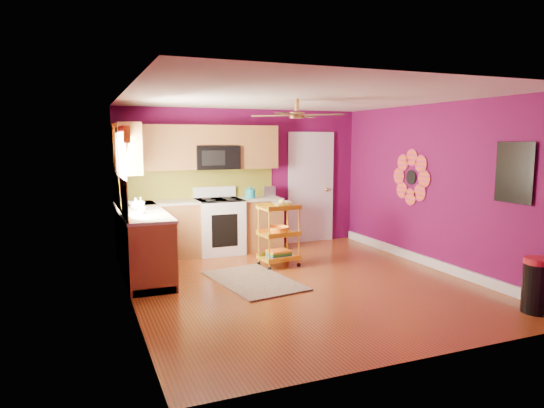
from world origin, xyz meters
name	(u,v)px	position (x,y,z in m)	size (l,w,h in m)	color
ground	(302,283)	(0.00, 0.00, 0.00)	(5.00, 5.00, 0.00)	maroon
room_envelope	(305,164)	(0.03, 0.00, 1.63)	(4.54, 5.04, 2.52)	#620B45
lower_cabinets	(177,235)	(-1.35, 1.82, 0.43)	(2.81, 2.31, 0.94)	brown
electric_range	(219,225)	(-0.55, 2.17, 0.48)	(0.76, 0.66, 1.13)	white
upper_cabinetry	(177,149)	(-1.24, 2.17, 1.80)	(2.80, 2.30, 1.26)	brown
left_window	(122,156)	(-2.22, 1.05, 1.74)	(0.08, 1.35, 1.08)	white
panel_door	(311,189)	(1.35, 2.47, 1.02)	(0.95, 0.11, 2.15)	white
right_wall_art	(453,175)	(2.23, -0.34, 1.44)	(0.04, 2.74, 1.04)	black
ceiling_fan	(297,114)	(0.00, 0.20, 2.29)	(1.01, 1.01, 0.26)	#BF8C3F
shag_rug	(254,281)	(-0.59, 0.32, 0.01)	(0.94, 1.53, 0.02)	black
rolling_cart	(279,232)	(0.07, 0.97, 0.54)	(0.62, 0.48, 1.05)	yellow
trash_can	(538,286)	(1.98, -2.02, 0.32)	(0.41, 0.41, 0.63)	black
teal_kettle	(250,193)	(0.00, 2.12, 1.02)	(0.18, 0.18, 0.21)	teal
toaster	(268,191)	(0.40, 2.27, 1.03)	(0.22, 0.15, 0.18)	beige
soap_bottle_a	(141,204)	(-1.96, 1.32, 1.04)	(0.09, 0.09, 0.20)	#EA3F72
soap_bottle_b	(136,204)	(-2.02, 1.38, 1.03)	(0.14, 0.14, 0.18)	white
counter_dish	(136,204)	(-1.97, 1.82, 0.97)	(0.28, 0.28, 0.07)	white
counter_cup	(142,211)	(-1.98, 0.96, 0.99)	(0.12, 0.12, 0.09)	white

